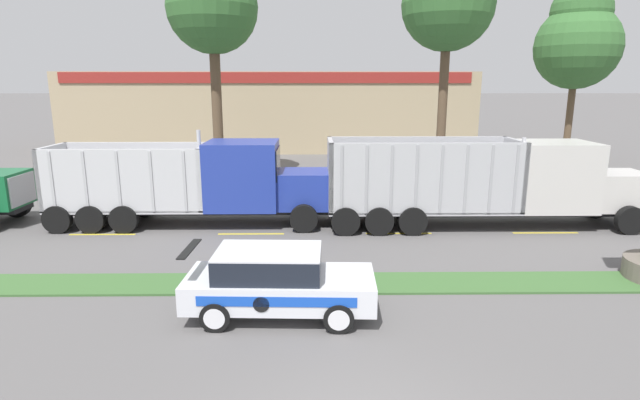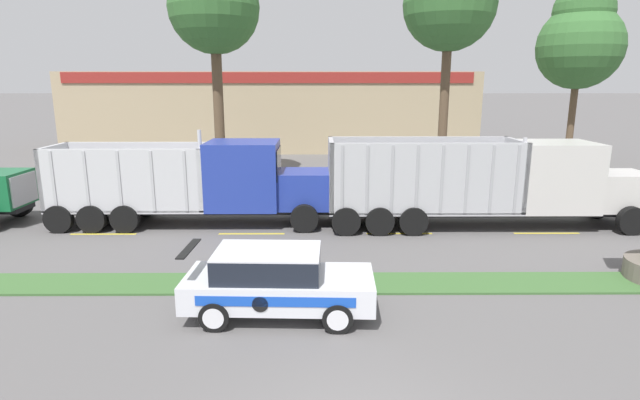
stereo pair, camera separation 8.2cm
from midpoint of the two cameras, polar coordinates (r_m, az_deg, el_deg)
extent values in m
cube|color=#3D6633|center=(13.79, 2.54, -9.48)|extent=(120.00, 1.45, 0.06)
cube|color=yellow|center=(19.81, -23.73, -3.62)|extent=(2.40, 0.14, 0.01)
cube|color=yellow|center=(18.38, -8.01, -3.85)|extent=(2.40, 0.14, 0.01)
cube|color=yellow|center=(18.49, 8.86, -3.78)|extent=(2.40, 0.14, 0.01)
cube|color=yellow|center=(20.10, 24.25, -3.44)|extent=(2.40, 0.14, 0.01)
cube|color=black|center=(19.95, -14.35, -1.00)|extent=(10.61, 1.29, 0.18)
cube|color=#23389E|center=(19.22, -1.94, 1.28)|extent=(2.02, 1.93, 1.39)
cube|color=#B7B7BC|center=(19.22, 1.16, 1.29)|extent=(0.06, 1.64, 1.18)
cube|color=#23389E|center=(19.30, -8.93, 2.89)|extent=(2.67, 2.35, 2.52)
cube|color=black|center=(19.09, -4.94, 4.23)|extent=(0.04, 2.00, 1.14)
cylinder|color=silver|center=(18.69, -13.73, 5.10)|extent=(0.14, 0.14, 1.77)
cube|color=silver|center=(20.60, -20.72, -0.58)|extent=(5.92, 2.35, 0.12)
cube|color=silver|center=(19.56, -13.04, 2.73)|extent=(0.16, 2.35, 2.32)
cube|color=silver|center=(21.54, -28.19, 2.43)|extent=(0.16, 2.35, 2.32)
cube|color=silver|center=(19.37, -22.07, 1.99)|extent=(5.92, 0.16, 2.32)
cube|color=silver|center=(21.39, -19.99, 3.14)|extent=(5.92, 0.16, 2.32)
cube|color=#B2B2B7|center=(20.26, -28.42, 1.82)|extent=(0.10, 0.04, 2.20)
cube|color=#B2B2B7|center=(19.74, -25.38, 1.88)|extent=(0.10, 0.04, 2.20)
cube|color=#B2B2B7|center=(19.28, -22.18, 1.94)|extent=(0.10, 0.04, 2.20)
cube|color=#B2B2B7|center=(18.88, -18.83, 1.99)|extent=(0.10, 0.04, 2.20)
cube|color=#B2B2B7|center=(18.54, -15.35, 2.03)|extent=(0.10, 0.04, 2.20)
cylinder|color=black|center=(18.30, -1.99, -2.14)|extent=(1.03, 0.30, 1.03)
cylinder|color=black|center=(20.54, -1.86, -0.45)|extent=(1.03, 0.30, 1.03)
cylinder|color=black|center=(20.58, -27.93, -1.98)|extent=(1.03, 0.30, 1.03)
cylinder|color=black|center=(22.59, -25.32, -0.47)|extent=(1.03, 0.30, 1.03)
cylinder|color=black|center=(20.05, -24.85, -2.02)|extent=(1.03, 0.30, 1.03)
cylinder|color=black|center=(22.11, -22.47, -0.47)|extent=(1.03, 0.30, 1.03)
cylinder|color=black|center=(19.59, -21.62, -2.06)|extent=(1.03, 0.30, 1.03)
cylinder|color=black|center=(21.69, -19.50, -0.47)|extent=(1.03, 0.30, 1.03)
cube|color=black|center=(20.08, 18.17, -1.16)|extent=(12.00, 1.28, 0.18)
cube|color=silver|center=(22.01, 30.54, 0.98)|extent=(2.15, 1.91, 1.40)
cube|color=silver|center=(20.73, 24.87, 2.56)|extent=(2.79, 2.33, 2.54)
cube|color=black|center=(21.32, 28.42, 3.67)|extent=(0.04, 1.98, 1.14)
cylinder|color=silver|center=(19.33, 22.01, 4.41)|extent=(0.14, 0.14, 1.51)
cube|color=#B7B7BC|center=(19.38, 11.27, -0.79)|extent=(7.05, 2.33, 0.12)
cube|color=#B7B7BC|center=(20.13, 21.09, 2.83)|extent=(0.16, 2.33, 2.57)
cube|color=#B7B7BC|center=(18.70, 1.05, 2.99)|extent=(0.16, 2.33, 2.57)
cube|color=#B7B7BC|center=(18.08, 12.15, 2.34)|extent=(7.05, 0.16, 2.57)
cube|color=#B7B7BC|center=(20.17, 10.81, 3.50)|extent=(7.05, 0.16, 2.57)
cube|color=#A3A3A8|center=(17.55, 2.34, 2.31)|extent=(0.10, 0.04, 2.44)
cube|color=#A3A3A8|center=(17.62, 5.21, 2.31)|extent=(0.10, 0.04, 2.44)
cube|color=#A3A3A8|center=(17.74, 8.04, 2.30)|extent=(0.10, 0.04, 2.44)
cube|color=#A3A3A8|center=(17.89, 10.84, 2.29)|extent=(0.10, 0.04, 2.44)
cube|color=#A3A3A8|center=(18.09, 13.58, 2.28)|extent=(0.10, 0.04, 2.44)
cube|color=#A3A3A8|center=(18.32, 16.25, 2.25)|extent=(0.10, 0.04, 2.44)
cube|color=#A3A3A8|center=(18.60, 18.85, 2.23)|extent=(0.10, 0.04, 2.44)
cube|color=#A3A3A8|center=(18.91, 21.37, 2.20)|extent=(0.10, 0.04, 2.44)
cylinder|color=black|center=(21.24, 31.83, -1.99)|extent=(1.03, 0.30, 1.03)
cylinder|color=black|center=(23.14, 28.86, -0.54)|extent=(1.03, 0.30, 1.03)
cylinder|color=black|center=(17.95, 2.80, -2.45)|extent=(1.03, 0.30, 1.03)
cylinder|color=black|center=(20.16, 2.41, -0.71)|extent=(1.03, 0.30, 1.03)
cylinder|color=black|center=(18.06, 6.65, -2.42)|extent=(1.03, 0.30, 1.03)
cylinder|color=black|center=(20.26, 5.84, -0.69)|extent=(1.03, 0.30, 1.03)
cylinder|color=black|center=(18.26, 10.44, -2.39)|extent=(1.03, 0.30, 1.03)
cylinder|color=black|center=(20.44, 9.23, -0.68)|extent=(1.03, 0.30, 1.03)
cube|color=#B7B7BC|center=(22.26, -30.95, 1.07)|extent=(0.06, 1.66, 1.14)
cylinder|color=black|center=(23.92, -31.45, -0.36)|extent=(1.11, 0.30, 1.11)
cube|color=silver|center=(11.90, -4.74, -10.01)|extent=(4.44, 1.95, 0.65)
cube|color=black|center=(11.70, -6.09, -7.23)|extent=(2.47, 1.67, 0.57)
cube|color=silver|center=(11.60, -6.12, -5.82)|extent=(2.47, 1.67, 0.04)
cube|color=black|center=(11.96, -14.88, -5.41)|extent=(0.25, 1.44, 0.03)
cube|color=blue|center=(11.05, -5.25, -11.54)|extent=(3.50, 0.14, 0.23)
cylinder|color=black|center=(11.11, -6.96, -11.79)|extent=(0.36, 0.02, 0.36)
cylinder|color=black|center=(11.19, 1.94, -13.36)|extent=(0.68, 0.22, 0.68)
cylinder|color=silver|center=(11.10, 1.94, -13.60)|extent=(0.47, 0.03, 0.47)
cylinder|color=black|center=(12.75, 1.87, -9.93)|extent=(0.68, 0.22, 0.68)
cylinder|color=silver|center=(12.85, 1.87, -9.74)|extent=(0.47, 0.03, 0.47)
cylinder|color=black|center=(11.49, -12.10, -12.94)|extent=(0.68, 0.22, 0.68)
cylinder|color=silver|center=(11.40, -12.22, -13.17)|extent=(0.47, 0.03, 0.47)
cylinder|color=black|center=(13.01, -10.36, -9.66)|extent=(0.68, 0.22, 0.68)
cylinder|color=silver|center=(13.11, -10.26, -9.48)|extent=(0.47, 0.03, 0.47)
cube|color=tan|center=(44.71, -5.45, 10.22)|extent=(32.57, 12.00, 6.25)
cube|color=maroon|center=(38.63, -6.28, 13.74)|extent=(30.94, 0.10, 0.80)
cylinder|color=brown|center=(28.80, -11.77, 10.18)|extent=(0.57, 0.57, 7.99)
sphere|color=#386B33|center=(29.05, -12.29, 20.74)|extent=(4.88, 4.88, 4.88)
cylinder|color=brown|center=(35.01, 26.50, 8.05)|extent=(0.42, 0.42, 6.13)
sphere|color=#386B33|center=(35.00, 27.26, 15.28)|extent=(5.00, 5.00, 5.00)
sphere|color=#386B33|center=(35.19, 27.62, 18.52)|extent=(3.50, 3.50, 3.50)
cylinder|color=brown|center=(26.51, 13.69, 9.75)|extent=(0.46, 0.46, 7.89)
sphere|color=#386B33|center=(26.75, 14.33, 20.91)|extent=(4.53, 4.53, 4.53)
camera|label=1|loc=(0.04, -90.16, -0.04)|focal=28.00mm
camera|label=2|loc=(0.04, 89.84, 0.04)|focal=28.00mm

